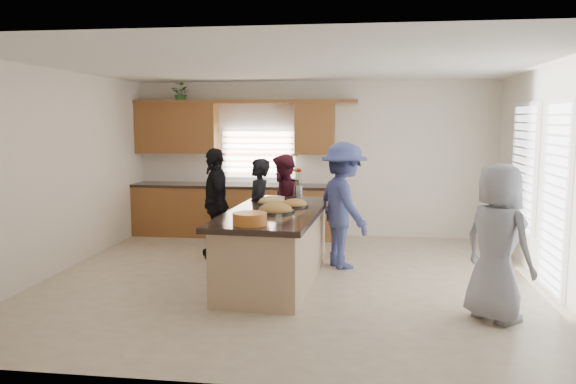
# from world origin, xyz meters

# --- Properties ---
(floor) EXTENTS (6.50, 6.50, 0.00)m
(floor) POSITION_xyz_m (0.00, 0.00, 0.00)
(floor) COLOR beige
(floor) RESTS_ON ground
(room_shell) EXTENTS (6.52, 6.02, 2.81)m
(room_shell) POSITION_xyz_m (0.00, 0.00, 1.90)
(room_shell) COLOR silver
(room_shell) RESTS_ON ground
(back_cabinetry) EXTENTS (4.08, 0.66, 2.46)m
(back_cabinetry) POSITION_xyz_m (-1.47, 2.73, 0.91)
(back_cabinetry) COLOR brown
(back_cabinetry) RESTS_ON ground
(right_wall_glazing) EXTENTS (0.06, 4.00, 2.25)m
(right_wall_glazing) POSITION_xyz_m (3.22, -0.13, 1.34)
(right_wall_glazing) COLOR white
(right_wall_glazing) RESTS_ON ground
(island) EXTENTS (1.30, 2.76, 0.95)m
(island) POSITION_xyz_m (-0.21, -0.07, 0.45)
(island) COLOR tan
(island) RESTS_ON ground
(platter_front) EXTENTS (0.48, 0.48, 0.19)m
(platter_front) POSITION_xyz_m (-0.17, -0.25, 0.98)
(platter_front) COLOR black
(platter_front) RESTS_ON island
(platter_mid) EXTENTS (0.37, 0.37, 0.15)m
(platter_mid) POSITION_xyz_m (0.01, 0.24, 0.98)
(platter_mid) COLOR black
(platter_mid) RESTS_ON island
(platter_back) EXTENTS (0.41, 0.41, 0.16)m
(platter_back) POSITION_xyz_m (-0.33, 0.44, 0.98)
(platter_back) COLOR black
(platter_back) RESTS_ON island
(salad_bowl) EXTENTS (0.38, 0.38, 0.13)m
(salad_bowl) POSITION_xyz_m (-0.32, -1.13, 1.03)
(salad_bowl) COLOR #BE6622
(salad_bowl) RESTS_ON island
(clear_cup) EXTENTS (0.07, 0.07, 0.10)m
(clear_cup) POSITION_xyz_m (-0.02, -0.98, 1.00)
(clear_cup) COLOR white
(clear_cup) RESTS_ON island
(plate_stack) EXTENTS (0.25, 0.25, 0.05)m
(plate_stack) POSITION_xyz_m (-0.32, 0.77, 0.98)
(plate_stack) COLOR #A988C6
(plate_stack) RESTS_ON island
(flower_vase) EXTENTS (0.14, 0.14, 0.44)m
(flower_vase) POSITION_xyz_m (-0.05, 1.17, 1.18)
(flower_vase) COLOR silver
(flower_vase) RESTS_ON island
(potted_plant) EXTENTS (0.43, 0.40, 0.37)m
(potted_plant) POSITION_xyz_m (-2.39, 2.82, 2.59)
(potted_plant) COLOR #356D2B
(potted_plant) RESTS_ON back_cabinetry
(woman_left_back) EXTENTS (0.45, 0.61, 1.55)m
(woman_left_back) POSITION_xyz_m (-0.61, 0.89, 0.77)
(woman_left_back) COLOR black
(woman_left_back) RESTS_ON ground
(woman_left_mid) EXTENTS (0.68, 0.83, 1.58)m
(woman_left_mid) POSITION_xyz_m (-0.31, 1.37, 0.79)
(woman_left_mid) COLOR maroon
(woman_left_mid) RESTS_ON ground
(woman_left_front) EXTENTS (0.77, 1.07, 1.69)m
(woman_left_front) POSITION_xyz_m (-1.33, 1.13, 0.84)
(woman_left_front) COLOR black
(woman_left_front) RESTS_ON ground
(woman_right_back) EXTENTS (1.14, 1.34, 1.80)m
(woman_right_back) POSITION_xyz_m (0.65, 0.77, 0.90)
(woman_right_back) COLOR navy
(woman_right_back) RESTS_ON ground
(woman_right_front) EXTENTS (0.92, 0.97, 1.67)m
(woman_right_front) POSITION_xyz_m (2.33, -1.19, 0.83)
(woman_right_front) COLOR gray
(woman_right_front) RESTS_ON ground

